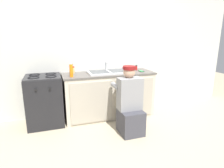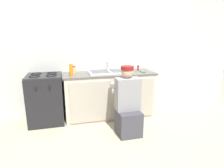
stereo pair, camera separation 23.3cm
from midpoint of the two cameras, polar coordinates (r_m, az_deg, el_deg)
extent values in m
plane|color=tan|center=(3.60, -1.37, -11.25)|extent=(12.00, 12.00, 0.00)
cube|color=silver|center=(3.89, -4.35, 9.78)|extent=(6.00, 0.10, 2.50)
cube|color=beige|center=(3.72, -2.78, -3.45)|extent=(1.72, 0.60, 0.84)
cube|color=#AFA694|center=(3.34, -8.15, -5.65)|extent=(0.75, 0.02, 0.74)
cube|color=#AFA694|center=(3.57, 5.00, -4.25)|extent=(0.75, 0.02, 0.74)
cube|color=#5B5651|center=(3.61, -2.86, 3.19)|extent=(1.76, 0.62, 0.03)
cube|color=silver|center=(3.60, -2.86, 3.66)|extent=(0.80, 0.44, 0.03)
cube|color=#4C4F51|center=(3.55, -5.83, 3.77)|extent=(0.33, 0.35, 0.01)
cube|color=#4C4F51|center=(3.65, 0.01, 4.13)|extent=(0.33, 0.35, 0.01)
cylinder|color=#B7BABF|center=(3.77, -3.66, 5.29)|extent=(0.02, 0.02, 0.18)
cylinder|color=#B7BABF|center=(3.68, -3.36, 6.49)|extent=(0.02, 0.16, 0.02)
cube|color=black|center=(3.60, -21.55, -4.87)|extent=(0.61, 0.60, 0.87)
cube|color=#262628|center=(3.48, -22.22, 2.10)|extent=(0.59, 0.59, 0.02)
torus|color=black|center=(3.38, -24.66, 1.80)|extent=(0.19, 0.19, 0.02)
torus|color=black|center=(3.36, -20.04, 2.18)|extent=(0.19, 0.19, 0.02)
torus|color=black|center=(3.61, -24.30, 2.58)|extent=(0.19, 0.19, 0.02)
torus|color=black|center=(3.59, -19.97, 2.93)|extent=(0.19, 0.19, 0.02)
cylinder|color=black|center=(3.22, -24.16, -1.63)|extent=(0.04, 0.02, 0.04)
cylinder|color=black|center=(3.21, -20.39, -1.35)|extent=(0.04, 0.02, 0.04)
cube|color=#3F3F47|center=(3.12, 3.51, -11.41)|extent=(0.36, 0.40, 0.40)
cube|color=gray|center=(3.01, 3.21, -3.02)|extent=(0.38, 0.22, 0.52)
sphere|color=tan|center=(2.96, 3.02, 3.60)|extent=(0.19, 0.19, 0.19)
cylinder|color=maroon|center=(2.95, 3.04, 4.96)|extent=(0.20, 0.20, 0.06)
cube|color=maroon|center=(3.03, 2.44, 4.86)|extent=(0.13, 0.09, 0.02)
cylinder|color=gray|center=(3.11, -1.04, -0.67)|extent=(0.08, 0.30, 0.08)
cylinder|color=gray|center=(3.22, 4.74, -0.18)|extent=(0.08, 0.30, 0.08)
cylinder|color=#DBB760|center=(3.64, -13.72, 4.04)|extent=(0.07, 0.07, 0.11)
cylinder|color=#B21E19|center=(3.63, -13.78, 5.03)|extent=(0.07, 0.07, 0.02)
cylinder|color=orange|center=(3.30, -14.31, 3.93)|extent=(0.06, 0.06, 0.22)
cylinder|color=white|center=(3.28, -14.44, 6.07)|extent=(0.03, 0.03, 0.03)
cylinder|color=red|center=(3.89, 5.73, 4.82)|extent=(0.04, 0.04, 0.08)
cylinder|color=black|center=(3.88, 5.75, 5.58)|extent=(0.04, 0.04, 0.02)
cube|color=black|center=(3.76, 7.15, 3.86)|extent=(0.07, 0.14, 0.01)
cube|color=green|center=(3.76, 7.15, 3.96)|extent=(0.06, 0.12, 0.00)
camera|label=1|loc=(0.12, -91.93, -0.49)|focal=30.00mm
camera|label=2|loc=(0.12, 88.07, 0.49)|focal=30.00mm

